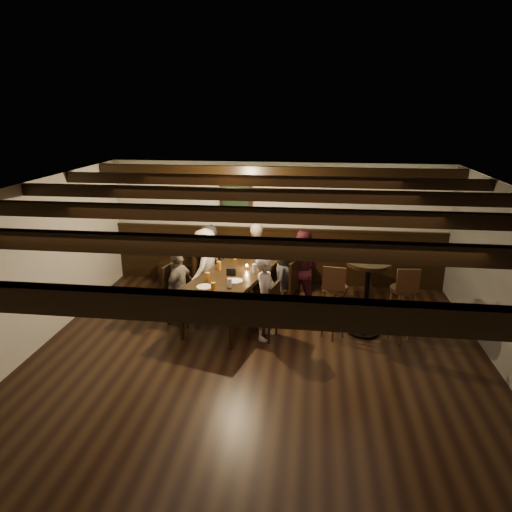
# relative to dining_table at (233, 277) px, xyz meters

# --- Properties ---
(room) EXTENTS (7.00, 7.00, 7.00)m
(room) POSITION_rel_dining_table_xyz_m (0.30, 0.49, 0.35)
(room) COLOR black
(room) RESTS_ON ground
(dining_table) EXTENTS (1.45, 2.27, 0.79)m
(dining_table) POSITION_rel_dining_table_xyz_m (0.00, 0.00, 0.00)
(dining_table) COLOR black
(dining_table) RESTS_ON floor
(chair_left_near) EXTENTS (0.50, 0.50, 0.89)m
(chair_left_near) POSITION_rel_dining_table_xyz_m (-0.58, 0.62, -0.45)
(chair_left_near) COLOR black
(chair_left_near) RESTS_ON floor
(chair_left_far) EXTENTS (0.55, 0.55, 0.98)m
(chair_left_far) POSITION_rel_dining_table_xyz_m (-0.81, -0.25, -0.42)
(chair_left_far) COLOR black
(chair_left_far) RESTS_ON floor
(chair_right_near) EXTENTS (0.55, 0.55, 0.99)m
(chair_right_near) POSITION_rel_dining_table_xyz_m (0.81, 0.25, -0.42)
(chair_right_near) COLOR black
(chair_right_near) RESTS_ON floor
(chair_right_far) EXTENTS (0.50, 0.50, 0.89)m
(chair_right_far) POSITION_rel_dining_table_xyz_m (0.58, -0.62, -0.45)
(chair_right_far) COLOR black
(chair_right_far) RESTS_ON floor
(person_bench_left) EXTENTS (0.72, 0.56, 1.31)m
(person_bench_left) POSITION_rel_dining_table_xyz_m (-0.64, 1.10, -0.07)
(person_bench_left) COLOR black
(person_bench_left) RESTS_ON floor
(person_bench_centre) EXTENTS (0.58, 0.46, 1.41)m
(person_bench_centre) POSITION_rel_dining_table_xyz_m (0.27, 1.02, -0.02)
(person_bench_centre) COLOR gray
(person_bench_centre) RESTS_ON floor
(person_bench_right) EXTENTS (0.78, 0.68, 1.38)m
(person_bench_right) POSITION_rel_dining_table_xyz_m (1.10, 0.64, -0.03)
(person_bench_right) COLOR #4E1B28
(person_bench_right) RESTS_ON floor
(person_left_near) EXTENTS (0.71, 0.97, 1.36)m
(person_left_near) POSITION_rel_dining_table_xyz_m (-0.61, 0.63, -0.04)
(person_left_near) COLOR #BAB39D
(person_left_near) RESTS_ON floor
(person_left_far) EXTENTS (0.47, 0.76, 1.21)m
(person_left_far) POSITION_rel_dining_table_xyz_m (-0.84, -0.24, -0.12)
(person_left_far) COLOR gray
(person_left_far) RESTS_ON floor
(person_right_near) EXTENTS (0.54, 0.69, 1.25)m
(person_right_near) POSITION_rel_dining_table_xyz_m (0.84, 0.24, -0.10)
(person_right_near) COLOR #242326
(person_right_near) RESTS_ON floor
(person_right_far) EXTENTS (0.42, 0.54, 1.31)m
(person_right_far) POSITION_rel_dining_table_xyz_m (0.61, -0.63, -0.07)
(person_right_far) COLOR #AE9E93
(person_right_far) RESTS_ON floor
(pint_a) EXTENTS (0.07, 0.07, 0.14)m
(pint_a) POSITION_rel_dining_table_xyz_m (-0.09, 0.75, 0.13)
(pint_a) COLOR #BF7219
(pint_a) RESTS_ON dining_table
(pint_b) EXTENTS (0.07, 0.07, 0.14)m
(pint_b) POSITION_rel_dining_table_xyz_m (0.41, 0.56, 0.13)
(pint_b) COLOR #BF7219
(pint_b) RESTS_ON dining_table
(pint_c) EXTENTS (0.07, 0.07, 0.14)m
(pint_c) POSITION_rel_dining_table_xyz_m (-0.26, 0.17, 0.13)
(pint_c) COLOR #BF7219
(pint_c) RESTS_ON dining_table
(pint_d) EXTENTS (0.07, 0.07, 0.14)m
(pint_d) POSITION_rel_dining_table_xyz_m (0.34, 0.12, 0.13)
(pint_d) COLOR silver
(pint_d) RESTS_ON dining_table
(pint_e) EXTENTS (0.07, 0.07, 0.14)m
(pint_e) POSITION_rel_dining_table_xyz_m (-0.33, -0.38, 0.13)
(pint_e) COLOR #BF7219
(pint_e) RESTS_ON dining_table
(pint_f) EXTENTS (0.07, 0.07, 0.14)m
(pint_f) POSITION_rel_dining_table_xyz_m (0.05, -0.58, 0.13)
(pint_f) COLOR silver
(pint_f) RESTS_ON dining_table
(pint_g) EXTENTS (0.07, 0.07, 0.14)m
(pint_g) POSITION_rel_dining_table_xyz_m (-0.16, -0.79, 0.13)
(pint_g) COLOR #BF7219
(pint_g) RESTS_ON dining_table
(plate_near) EXTENTS (0.24, 0.24, 0.01)m
(plate_near) POSITION_rel_dining_table_xyz_m (-0.32, -0.64, 0.07)
(plate_near) COLOR white
(plate_near) RESTS_ON dining_table
(plate_far) EXTENTS (0.24, 0.24, 0.01)m
(plate_far) POSITION_rel_dining_table_xyz_m (0.10, -0.34, 0.07)
(plate_far) COLOR white
(plate_far) RESTS_ON dining_table
(condiment_caddy) EXTENTS (0.15, 0.10, 0.12)m
(condiment_caddy) POSITION_rel_dining_table_xyz_m (-0.01, -0.05, 0.12)
(condiment_caddy) COLOR black
(condiment_caddy) RESTS_ON dining_table
(candle) EXTENTS (0.05, 0.05, 0.05)m
(candle) POSITION_rel_dining_table_xyz_m (0.19, 0.26, 0.09)
(candle) COLOR beige
(candle) RESTS_ON dining_table
(high_top_table) EXTENTS (0.67, 0.67, 1.18)m
(high_top_table) POSITION_rel_dining_table_xyz_m (2.12, -0.28, 0.05)
(high_top_table) COLOR black
(high_top_table) RESTS_ON floor
(bar_stool_left) EXTENTS (0.38, 0.40, 1.20)m
(bar_stool_left) POSITION_rel_dining_table_xyz_m (1.62, -0.49, -0.28)
(bar_stool_left) COLOR #3B2012
(bar_stool_left) RESTS_ON floor
(bar_stool_right) EXTENTS (0.38, 0.40, 1.20)m
(bar_stool_right) POSITION_rel_dining_table_xyz_m (2.62, -0.44, -0.28)
(bar_stool_right) COLOR #3B2012
(bar_stool_right) RESTS_ON floor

